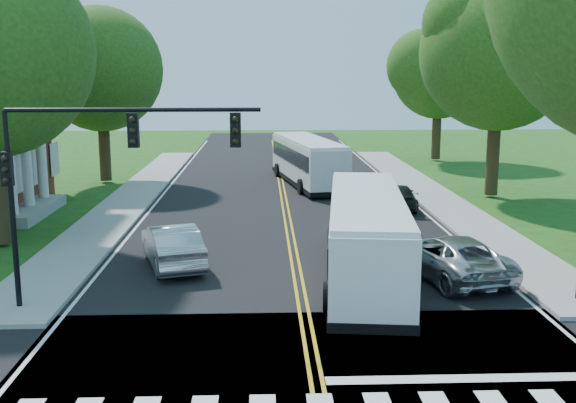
{
  "coord_description": "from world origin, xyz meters",
  "views": [
    {
      "loc": [
        -1.17,
        -12.29,
        6.71
      ],
      "look_at": [
        -0.29,
        10.47,
        2.4
      ],
      "focal_mm": 42.0,
      "sensor_mm": 36.0,
      "label": 1
    }
  ],
  "objects_px": {
    "bus_lead": "(366,235)",
    "suv": "(451,257)",
    "hatchback": "(172,245)",
    "signal_nw": "(93,160)",
    "bus_follow": "(308,160)",
    "dark_sedan": "(398,197)"
  },
  "relations": [
    {
      "from": "bus_lead",
      "to": "suv",
      "type": "distance_m",
      "value": 2.95
    },
    {
      "from": "hatchback",
      "to": "bus_lead",
      "type": "bearing_deg",
      "value": 148.76
    },
    {
      "from": "signal_nw",
      "to": "suv",
      "type": "bearing_deg",
      "value": 14.12
    },
    {
      "from": "bus_lead",
      "to": "suv",
      "type": "height_order",
      "value": "bus_lead"
    },
    {
      "from": "bus_follow",
      "to": "dark_sedan",
      "type": "bearing_deg",
      "value": 107.55
    },
    {
      "from": "bus_follow",
      "to": "dark_sedan",
      "type": "distance_m",
      "value": 8.84
    },
    {
      "from": "bus_follow",
      "to": "suv",
      "type": "relative_size",
      "value": 2.15
    },
    {
      "from": "bus_follow",
      "to": "dark_sedan",
      "type": "height_order",
      "value": "bus_follow"
    },
    {
      "from": "signal_nw",
      "to": "bus_lead",
      "type": "xyz_separation_m",
      "value": [
        8.11,
        2.81,
        -2.88
      ]
    },
    {
      "from": "signal_nw",
      "to": "dark_sedan",
      "type": "xyz_separation_m",
      "value": [
        11.53,
        14.53,
        -3.76
      ]
    },
    {
      "from": "bus_follow",
      "to": "hatchback",
      "type": "bearing_deg",
      "value": 61.59
    },
    {
      "from": "hatchback",
      "to": "dark_sedan",
      "type": "bearing_deg",
      "value": -152.07
    },
    {
      "from": "bus_follow",
      "to": "suv",
      "type": "distance_m",
      "value": 19.91
    },
    {
      "from": "bus_lead",
      "to": "suv",
      "type": "bearing_deg",
      "value": -174.52
    },
    {
      "from": "suv",
      "to": "dark_sedan",
      "type": "height_order",
      "value": "suv"
    },
    {
      "from": "signal_nw",
      "to": "bus_follow",
      "type": "height_order",
      "value": "signal_nw"
    },
    {
      "from": "hatchback",
      "to": "suv",
      "type": "relative_size",
      "value": 0.89
    },
    {
      "from": "suv",
      "to": "dark_sedan",
      "type": "distance_m",
      "value": 11.79
    },
    {
      "from": "bus_follow",
      "to": "dark_sedan",
      "type": "xyz_separation_m",
      "value": [
        4.04,
        -7.81,
        -0.88
      ]
    },
    {
      "from": "signal_nw",
      "to": "dark_sedan",
      "type": "relative_size",
      "value": 1.71
    },
    {
      "from": "signal_nw",
      "to": "bus_lead",
      "type": "height_order",
      "value": "signal_nw"
    },
    {
      "from": "bus_lead",
      "to": "dark_sedan",
      "type": "distance_m",
      "value": 12.23
    }
  ]
}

